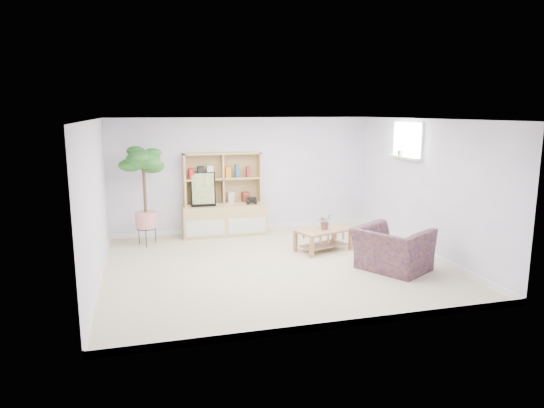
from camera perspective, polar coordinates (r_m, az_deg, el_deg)
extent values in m
cube|color=beige|center=(8.13, 0.34, -7.23)|extent=(5.50, 5.00, 0.01)
cube|color=white|center=(7.73, 0.36, 9.93)|extent=(5.50, 5.00, 0.01)
cube|color=silver|center=(10.25, -3.41, 3.41)|extent=(5.50, 0.01, 2.40)
cube|color=silver|center=(5.52, 7.32, -3.11)|extent=(5.50, 0.01, 2.40)
cube|color=silver|center=(7.59, -20.08, 0.14)|extent=(0.01, 5.00, 2.40)
cube|color=silver|center=(8.97, 17.54, 1.86)|extent=(0.01, 5.00, 2.40)
cube|color=white|center=(9.38, 15.32, 5.31)|extent=(0.14, 1.00, 0.04)
imported|color=#275D30|center=(8.90, 6.23, -2.08)|extent=(0.33, 0.32, 0.28)
imported|color=#0F1144|center=(8.03, 13.98, -4.83)|extent=(1.34, 1.39, 0.79)
imported|color=#2B6E26|center=(9.50, 14.88, 6.21)|extent=(0.15, 0.13, 0.23)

